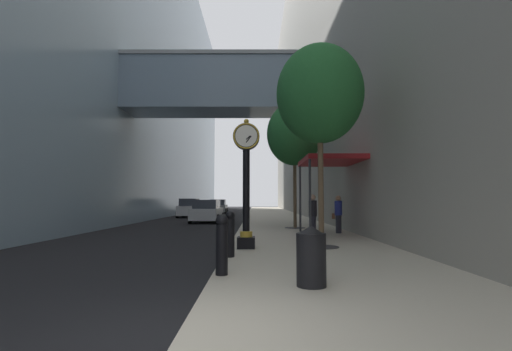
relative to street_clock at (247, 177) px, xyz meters
The scene contains 16 objects.
ground_plane 19.76m from the street_clock, 91.70° to the left, with size 110.00×110.00×0.00m, color black.
sidewalk_right 22.82m from the street_clock, 84.75° to the left, with size 5.32×80.00×0.14m, color #BCB29E.
building_block_left 28.88m from the street_clock, 119.12° to the left, with size 22.17×80.00×30.78m.
building_block_right 27.97m from the street_clock, 67.79° to the left, with size 9.00×80.00×31.99m.
street_clock is the anchor object (origin of this frame).
bollard_nearest 4.36m from the street_clock, 95.41° to the right, with size 0.26×0.26×1.21m.
bollard_second 2.39m from the street_clock, 102.41° to the right, with size 0.26×0.26×1.21m.
street_tree_near 3.63m from the street_clock, ahead, with size 2.83×2.83×6.59m.
street_tree_mid_near 8.95m from the street_clock, 73.63° to the left, with size 2.99×2.99×6.78m.
trash_bin 5.44m from the street_clock, 75.73° to the right, with size 0.53×0.53×1.05m.
pedestrian_walking 6.71m from the street_clock, 52.11° to the left, with size 0.51×0.43×1.70m.
pedestrian_by_clock 4.79m from the street_clock, 54.66° to the left, with size 0.47×0.47×1.73m.
storefront_awning 5.69m from the street_clock, 51.52° to the left, with size 2.40×3.60×3.30m.
car_white_near 23.73m from the street_clock, 104.43° to the left, with size 2.01×4.25×1.75m.
car_grey_mid 32.50m from the street_clock, 97.37° to the left, with size 2.14×4.13×1.66m.
car_silver_far 15.81m from the street_clock, 102.00° to the left, with size 2.18×4.62×1.64m.
Camera 1 is at (0.89, -4.13, 1.65)m, focal length 25.77 mm.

